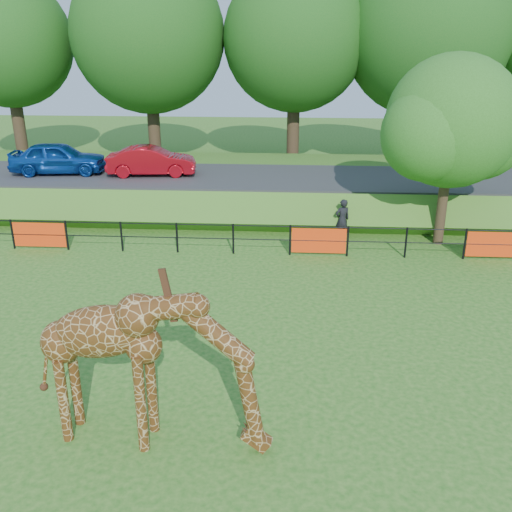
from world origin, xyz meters
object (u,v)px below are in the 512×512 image
object	(u,v)px
visitor	(342,220)
tree_east	(454,127)
car_blue	(58,158)
giraffe	(151,368)
car_red	(151,161)

from	to	relation	value
visitor	tree_east	bearing A→B (deg)	156.35
tree_east	car_blue	bearing A→B (deg)	164.97
giraffe	car_red	world-z (taller)	giraffe
car_blue	tree_east	distance (m)	16.79
car_blue	visitor	xyz separation A→B (m)	(12.42, -4.18, -1.34)
giraffe	tree_east	size ratio (longest dim) A/B	0.65
car_blue	car_red	bearing A→B (deg)	-97.35
tree_east	giraffe	bearing A→B (deg)	-124.48
tree_east	car_red	bearing A→B (deg)	160.20
car_red	visitor	bearing A→B (deg)	-123.11
giraffe	visitor	bearing A→B (deg)	75.36
visitor	tree_east	xyz separation A→B (m)	(3.66, -0.14, 3.49)
giraffe	car_red	bearing A→B (deg)	109.00
giraffe	car_blue	size ratio (longest dim) A/B	1.06
giraffe	tree_east	world-z (taller)	tree_east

